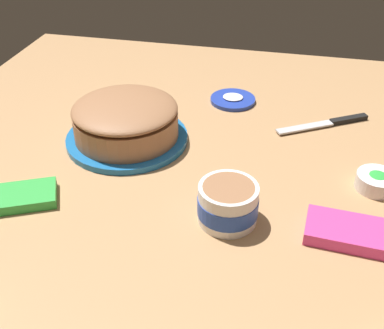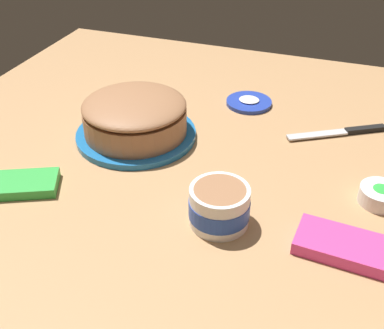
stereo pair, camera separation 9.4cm
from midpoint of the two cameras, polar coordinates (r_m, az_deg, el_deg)
ground_plane at (r=0.90m, az=7.38°, el=-5.09°), size 1.54×1.54×0.00m
frosted_cake at (r=1.07m, az=-4.26°, el=5.33°), size 0.27×0.27×0.10m
frosting_tub at (r=0.84m, az=6.47°, el=-4.96°), size 0.11×0.11×0.07m
frosting_tub_lid at (r=1.24m, az=8.93°, el=7.24°), size 0.11×0.11×0.02m
spreading_knife at (r=1.17m, az=19.94°, el=3.61°), size 0.21×0.14×0.01m
sprinkle_bowl_green at (r=0.98m, az=24.05°, el=-3.39°), size 0.08×0.08×0.03m
candy_box_lower at (r=0.85m, az=20.45°, el=-9.11°), size 0.16×0.09×0.02m
candy_box_upper at (r=0.97m, az=-17.06°, el=-2.37°), size 0.16×0.13×0.02m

